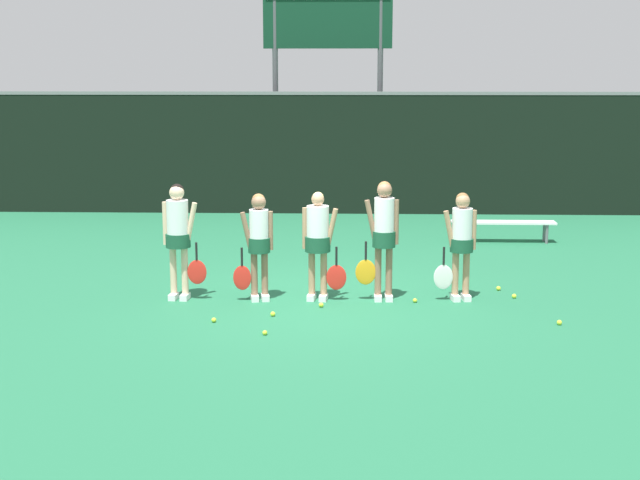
# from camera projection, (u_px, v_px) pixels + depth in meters

# --- Properties ---
(ground_plane) EXTENTS (140.00, 140.00, 0.00)m
(ground_plane) POSITION_uv_depth(u_px,v_px,m) (320.00, 299.00, 13.50)
(ground_plane) COLOR #216642
(fence_windscreen) EXTENTS (60.00, 0.08, 2.94)m
(fence_windscreen) POSITION_uv_depth(u_px,v_px,m) (332.00, 153.00, 21.44)
(fence_windscreen) COLOR black
(fence_windscreen) RESTS_ON ground_plane
(scoreboard) EXTENTS (3.23, 0.15, 5.46)m
(scoreboard) POSITION_uv_depth(u_px,v_px,m) (328.00, 39.00, 22.27)
(scoreboard) COLOR #515156
(scoreboard) RESTS_ON ground_plane
(bench_courtside) EXTENTS (2.09, 0.37, 0.43)m
(bench_courtside) POSITION_uv_depth(u_px,v_px,m) (503.00, 224.00, 18.00)
(bench_courtside) COLOR silver
(bench_courtside) RESTS_ON ground_plane
(player_0) EXTENTS (0.65, 0.37, 1.76)m
(player_0) POSITION_uv_depth(u_px,v_px,m) (178.00, 231.00, 13.34)
(player_0) COLOR beige
(player_0) RESTS_ON ground_plane
(player_1) EXTENTS (0.60, 0.34, 1.62)m
(player_1) POSITION_uv_depth(u_px,v_px,m) (259.00, 238.00, 13.30)
(player_1) COLOR #8C664C
(player_1) RESTS_ON ground_plane
(player_2) EXTENTS (0.67, 0.38, 1.64)m
(player_2) POSITION_uv_depth(u_px,v_px,m) (318.00, 237.00, 13.31)
(player_2) COLOR tan
(player_2) RESTS_ON ground_plane
(player_3) EXTENTS (0.64, 0.34, 1.81)m
(player_3) POSITION_uv_depth(u_px,v_px,m) (384.00, 230.00, 13.28)
(player_3) COLOR #8C664C
(player_3) RESTS_ON ground_plane
(player_4) EXTENTS (0.63, 0.35, 1.63)m
(player_4) POSITION_uv_depth(u_px,v_px,m) (461.00, 238.00, 13.30)
(player_4) COLOR tan
(player_4) RESTS_ON ground_plane
(tennis_ball_0) EXTENTS (0.07, 0.07, 0.07)m
(tennis_ball_0) POSITION_uv_depth(u_px,v_px,m) (214.00, 320.00, 12.26)
(tennis_ball_0) COLOR #CCE033
(tennis_ball_0) RESTS_ON ground_plane
(tennis_ball_1) EXTENTS (0.06, 0.06, 0.06)m
(tennis_ball_1) POSITION_uv_depth(u_px,v_px,m) (415.00, 300.00, 13.32)
(tennis_ball_1) COLOR #CCE033
(tennis_ball_1) RESTS_ON ground_plane
(tennis_ball_2) EXTENTS (0.07, 0.07, 0.07)m
(tennis_ball_2) POSITION_uv_depth(u_px,v_px,m) (331.00, 277.00, 14.86)
(tennis_ball_2) COLOR #CCE033
(tennis_ball_2) RESTS_ON ground_plane
(tennis_ball_3) EXTENTS (0.06, 0.06, 0.06)m
(tennis_ball_3) POSITION_uv_depth(u_px,v_px,m) (467.00, 278.00, 14.74)
(tennis_ball_3) COLOR #CCE033
(tennis_ball_3) RESTS_ON ground_plane
(tennis_ball_4) EXTENTS (0.07, 0.07, 0.07)m
(tennis_ball_4) POSITION_uv_depth(u_px,v_px,m) (321.00, 305.00, 13.05)
(tennis_ball_4) COLOR #CCE033
(tennis_ball_4) RESTS_ON ground_plane
(tennis_ball_5) EXTENTS (0.07, 0.07, 0.07)m
(tennis_ball_5) POSITION_uv_depth(u_px,v_px,m) (514.00, 296.00, 13.57)
(tennis_ball_5) COLOR #CCE033
(tennis_ball_5) RESTS_ON ground_plane
(tennis_ball_6) EXTENTS (0.07, 0.07, 0.07)m
(tennis_ball_6) POSITION_uv_depth(u_px,v_px,m) (498.00, 288.00, 14.05)
(tennis_ball_6) COLOR #CCE033
(tennis_ball_6) RESTS_ON ground_plane
(tennis_ball_7) EXTENTS (0.06, 0.06, 0.06)m
(tennis_ball_7) POSITION_uv_depth(u_px,v_px,m) (265.00, 333.00, 11.67)
(tennis_ball_7) COLOR #CCE033
(tennis_ball_7) RESTS_ON ground_plane
(tennis_ball_8) EXTENTS (0.07, 0.07, 0.07)m
(tennis_ball_8) POSITION_uv_depth(u_px,v_px,m) (559.00, 323.00, 12.13)
(tennis_ball_8) COLOR #CCE033
(tennis_ball_8) RESTS_ON ground_plane
(tennis_ball_9) EXTENTS (0.07, 0.07, 0.07)m
(tennis_ball_9) POSITION_uv_depth(u_px,v_px,m) (273.00, 314.00, 12.56)
(tennis_ball_9) COLOR #CCE033
(tennis_ball_9) RESTS_ON ground_plane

